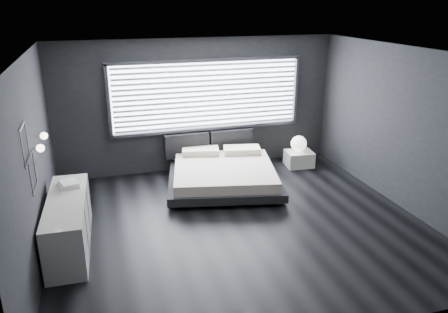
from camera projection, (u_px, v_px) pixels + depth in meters
name	position (u px, v px, depth m)	size (l,w,h in m)	color
room	(240.00, 144.00, 6.79)	(6.04, 6.00, 2.80)	black
window	(208.00, 96.00, 9.20)	(4.14, 0.09, 1.52)	white
headboard	(209.00, 143.00, 9.51)	(1.96, 0.16, 0.52)	black
sconce_near	(40.00, 148.00, 5.98)	(0.18, 0.11, 0.11)	silver
sconce_far	(44.00, 136.00, 6.52)	(0.18, 0.11, 0.11)	silver
wall_art_upper	(25.00, 145.00, 5.33)	(0.01, 0.48, 0.48)	#47474C
wall_art_lower	(33.00, 173.00, 5.72)	(0.01, 0.48, 0.48)	#47474C
bed	(224.00, 174.00, 8.67)	(2.56, 2.48, 0.56)	black
nightstand	(299.00, 159.00, 9.74)	(0.58, 0.48, 0.34)	silver
orb_lamp	(299.00, 144.00, 9.67)	(0.35, 0.35, 0.35)	white
dresser	(69.00, 223.00, 6.48)	(0.63, 1.98, 0.78)	silver
book_stack	(69.00, 184.00, 6.79)	(0.35, 0.42, 0.08)	white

